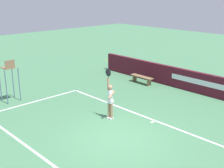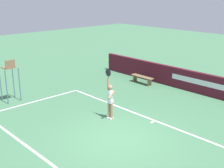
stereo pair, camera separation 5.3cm
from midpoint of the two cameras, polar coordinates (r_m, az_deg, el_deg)
The scene contains 7 objects.
ground_plane at distance 11.82m, azimuth 0.85°, elevation -10.20°, with size 60.00×60.00×0.00m, color #467C54.
court_lines at distance 11.67m, azimuth 0.02°, elevation -10.56°, with size 11.64×5.30×0.00m.
back_wall at distance 16.90m, azimuth 18.11°, elevation -0.31°, with size 15.89×0.24×1.18m.
tennis_player at distance 13.14m, azimuth -0.48°, elevation -2.83°, with size 0.46×0.46×2.29m.
tennis_ball at distance 12.79m, azimuth -1.15°, elevation 4.53°, with size 0.07×0.07×0.07m.
umpire_chair at distance 16.03m, azimuth -19.00°, elevation 1.67°, with size 0.75×0.75×2.18m.
courtside_bench_near at distance 18.43m, azimuth 5.58°, elevation 1.15°, with size 1.57×0.39×0.46m.
Camera 1 is at (7.46, -7.37, 5.46)m, focal length 48.23 mm.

